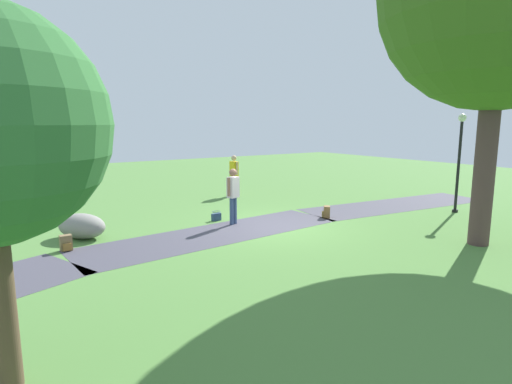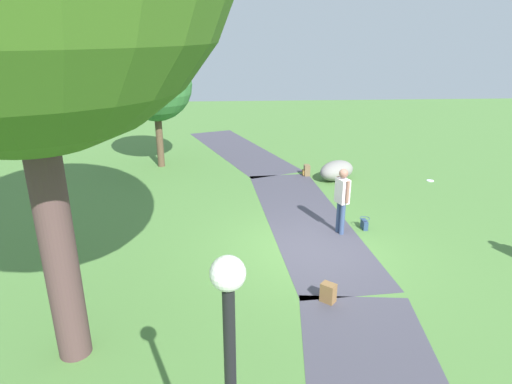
{
  "view_description": "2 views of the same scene",
  "coord_description": "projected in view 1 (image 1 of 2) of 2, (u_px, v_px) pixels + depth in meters",
  "views": [
    {
      "loc": [
        7.45,
        10.07,
        3.18
      ],
      "look_at": [
        0.83,
        0.18,
        1.19
      ],
      "focal_mm": 29.06,
      "sensor_mm": 36.0,
      "label": 1
    },
    {
      "loc": [
        -9.55,
        1.89,
        5.08
      ],
      "look_at": [
        1.38,
        1.21,
        1.04
      ],
      "focal_mm": 31.02,
      "sensor_mm": 36.0,
      "label": 2
    }
  ],
  "objects": [
    {
      "name": "backpack_by_boulder",
      "position": [
        66.0,
        243.0,
        10.4
      ],
      "size": [
        0.29,
        0.27,
        0.4
      ],
      "color": "olive",
      "rests_on": "ground"
    },
    {
      "name": "woman_with_handbag",
      "position": [
        233.0,
        192.0,
        13.0
      ],
      "size": [
        0.49,
        0.35,
        1.77
      ],
      "color": "#384C74",
      "rests_on": "ground"
    },
    {
      "name": "handbag_on_grass",
      "position": [
        216.0,
        216.0,
        13.62
      ],
      "size": [
        0.32,
        0.27,
        0.31
      ],
      "color": "navy",
      "rests_on": "ground"
    },
    {
      "name": "ground_plane",
      "position": [
        275.0,
        226.0,
        12.87
      ],
      "size": [
        48.0,
        48.0,
        0.0
      ],
      "primitive_type": "plane",
      "color": "#4F7E3B"
    },
    {
      "name": "lamp_post",
      "position": [
        460.0,
        152.0,
        14.58
      ],
      "size": [
        0.28,
        0.28,
        3.5
      ],
      "color": "black",
      "rests_on": "ground"
    },
    {
      "name": "spare_backpack_on_lawn",
      "position": [
        326.0,
        212.0,
        14.03
      ],
      "size": [
        0.35,
        0.35,
        0.4
      ],
      "color": "brown",
      "rests_on": "ground"
    },
    {
      "name": "man_near_boulder",
      "position": [
        234.0,
        172.0,
        18.17
      ],
      "size": [
        0.27,
        0.52,
        1.78
      ],
      "color": "beige",
      "rests_on": "ground"
    },
    {
      "name": "footpath_segment_near",
      "position": [
        397.0,
        205.0,
        16.26
      ],
      "size": [
        8.19,
        3.05,
        0.01
      ],
      "color": "#44424E",
      "rests_on": "ground"
    },
    {
      "name": "footpath_segment_mid",
      "position": [
        216.0,
        234.0,
        12.0
      ],
      "size": [
        8.15,
        2.81,
        0.01
      ],
      "color": "#44424E",
      "rests_on": "ground"
    },
    {
      "name": "lawn_boulder",
      "position": [
        82.0,
        226.0,
        11.49
      ],
      "size": [
        1.56,
        1.68,
        0.7
      ],
      "color": "gray",
      "rests_on": "ground"
    },
    {
      "name": "frisbee_on_grass",
      "position": [
        73.0,
        215.0,
        14.45
      ],
      "size": [
        0.25,
        0.25,
        0.02
      ],
      "color": "silver",
      "rests_on": "ground"
    }
  ]
}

